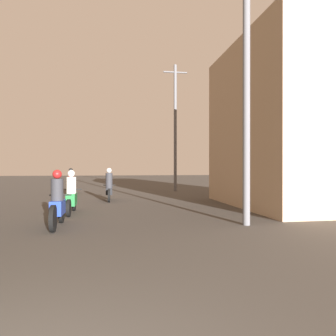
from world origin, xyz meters
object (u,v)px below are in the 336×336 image
(motorcycle_green, at_px, (71,196))
(motorcycle_yellow, at_px, (71,184))
(motorcycle_black, at_px, (109,188))
(motorcycle_blue, at_px, (58,204))
(building_right_near, at_px, (291,125))
(utility_pole_far, at_px, (175,125))
(utility_pole_near, at_px, (246,72))

(motorcycle_green, distance_m, motorcycle_yellow, 8.25)
(motorcycle_black, distance_m, motorcycle_yellow, 4.70)
(motorcycle_blue, xyz_separation_m, motorcycle_yellow, (-0.95, 10.75, 0.01))
(motorcycle_blue, height_order, motorcycle_green, motorcycle_blue)
(motorcycle_yellow, bearing_deg, motorcycle_green, -75.62)
(motorcycle_black, distance_m, building_right_near, 8.54)
(utility_pole_far, bearing_deg, motorcycle_green, -119.24)
(motorcycle_yellow, relative_size, utility_pole_far, 0.25)
(building_right_near, bearing_deg, motorcycle_green, -174.40)
(motorcycle_green, distance_m, utility_pole_near, 6.93)
(motorcycle_green, xyz_separation_m, utility_pole_far, (5.55, 9.91, 3.79))
(utility_pole_near, bearing_deg, motorcycle_green, 148.39)
(building_right_near, distance_m, utility_pole_far, 9.64)
(building_right_near, bearing_deg, utility_pole_far, 109.02)
(motorcycle_blue, bearing_deg, motorcycle_yellow, 95.83)
(motorcycle_blue, xyz_separation_m, building_right_near, (8.72, 3.40, 2.72))
(motorcycle_green, relative_size, building_right_near, 0.28)
(motorcycle_black, bearing_deg, utility_pole_near, -70.87)
(motorcycle_blue, height_order, utility_pole_near, utility_pole_near)
(motorcycle_green, height_order, utility_pole_far, utility_pole_far)
(motorcycle_blue, bearing_deg, motorcycle_black, 79.76)
(motorcycle_yellow, relative_size, building_right_near, 0.29)
(motorcycle_green, bearing_deg, building_right_near, -3.54)
(motorcycle_green, bearing_deg, motorcycle_black, 63.95)
(motorcycle_black, height_order, utility_pole_near, utility_pole_near)
(motorcycle_blue, height_order, motorcycle_yellow, same)
(motorcycle_black, bearing_deg, building_right_near, -32.16)
(motorcycle_blue, relative_size, motorcycle_black, 1.09)
(motorcycle_blue, distance_m, utility_pole_near, 6.26)
(building_right_near, bearing_deg, utility_pole_near, -132.67)
(utility_pole_near, height_order, utility_pole_far, utility_pole_far)
(motorcycle_green, height_order, motorcycle_black, motorcycle_black)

